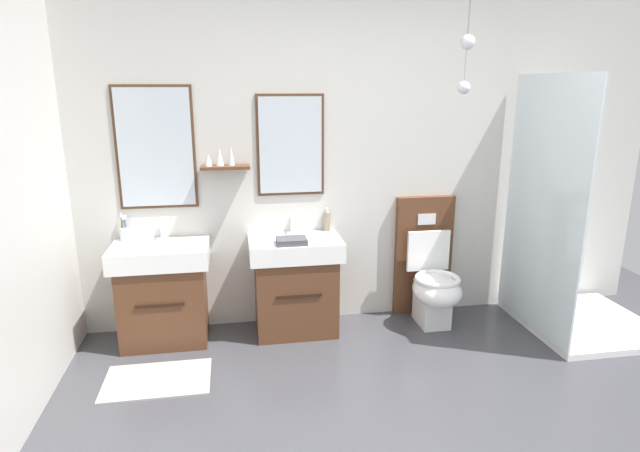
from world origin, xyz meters
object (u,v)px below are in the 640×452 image
object	(u,v)px
shower_tray	(569,280)
toothbrush_cup	(125,233)
soap_dispenser	(327,221)
folded_hand_towel	(292,241)
vanity_sink_left	(164,291)
vanity_sink_right	(295,283)
toilet	(430,276)

from	to	relation	value
shower_tray	toothbrush_cup	bearing A→B (deg)	171.67
soap_dispenser	folded_hand_towel	distance (m)	0.45
shower_tray	vanity_sink_left	bearing A→B (deg)	173.90
vanity_sink_left	vanity_sink_right	bearing A→B (deg)	0.00
toothbrush_cup	soap_dispenser	distance (m)	1.53
vanity_sink_left	shower_tray	distance (m)	3.11
vanity_sink_left	folded_hand_towel	xyz separation A→B (m)	(0.95, -0.14, 0.38)
folded_hand_towel	shower_tray	size ratio (longest dim) A/B	0.11
vanity_sink_left	toothbrush_cup	world-z (taller)	toothbrush_cup
shower_tray	folded_hand_towel	bearing A→B (deg)	174.92
vanity_sink_right	shower_tray	bearing A→B (deg)	-8.92
folded_hand_towel	shower_tray	bearing A→B (deg)	-5.08
vanity_sink_right	shower_tray	distance (m)	2.13
vanity_sink_left	shower_tray	world-z (taller)	shower_tray
vanity_sink_left	toothbrush_cup	xyz separation A→B (m)	(-0.27, 0.16, 0.42)
soap_dispenser	toothbrush_cup	bearing A→B (deg)	-179.63
toilet	shower_tray	xyz separation A→B (m)	(1.01, -0.33, 0.03)
vanity_sink_right	shower_tray	xyz separation A→B (m)	(2.11, -0.33, 0.01)
vanity_sink_right	folded_hand_towel	size ratio (longest dim) A/B	3.42
folded_hand_towel	toothbrush_cup	bearing A→B (deg)	166.06
soap_dispenser	folded_hand_towel	xyz separation A→B (m)	(-0.32, -0.31, -0.06)
toothbrush_cup	folded_hand_towel	distance (m)	1.25
toilet	toothbrush_cup	xyz separation A→B (m)	(-2.35, 0.16, 0.44)
toilet	shower_tray	bearing A→B (deg)	-18.09
vanity_sink_right	toothbrush_cup	xyz separation A→B (m)	(-1.25, 0.16, 0.42)
soap_dispenser	folded_hand_towel	world-z (taller)	soap_dispenser
vanity_sink_right	soap_dispenser	world-z (taller)	soap_dispenser
toothbrush_cup	folded_hand_towel	world-z (taller)	toothbrush_cup
toothbrush_cup	vanity_sink_right	bearing A→B (deg)	-7.33
vanity_sink_right	toothbrush_cup	size ratio (longest dim) A/B	3.67
vanity_sink_left	shower_tray	size ratio (longest dim) A/B	0.39
toilet	shower_tray	world-z (taller)	shower_tray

